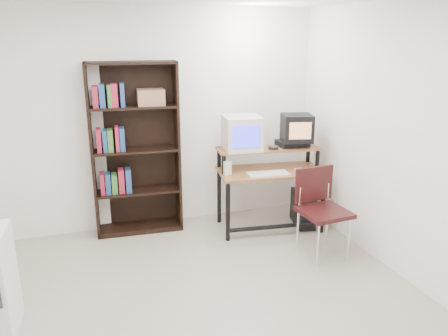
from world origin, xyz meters
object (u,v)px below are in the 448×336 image
object	(u,v)px
crt_monitor	(242,133)
bookshelf	(135,148)
computer_desk	(270,173)
school_chair	(320,202)
crt_tv	(297,128)
pc_tower	(303,208)

from	to	relation	value
crt_monitor	bookshelf	distance (m)	1.26
computer_desk	school_chair	size ratio (longest dim) A/B	1.38
crt_tv	bookshelf	size ratio (longest dim) A/B	0.21
computer_desk	school_chair	bearing A→B (deg)	-67.35
pc_tower	bookshelf	world-z (taller)	bookshelf
crt_monitor	crt_tv	world-z (taller)	crt_tv
crt_monitor	bookshelf	bearing A→B (deg)	174.01
pc_tower	school_chair	size ratio (longest dim) A/B	0.48
bookshelf	crt_monitor	bearing A→B (deg)	-9.12
school_chair	bookshelf	distance (m)	2.18
computer_desk	bookshelf	xyz separation A→B (m)	(-1.52, 0.45, 0.33)
school_chair	pc_tower	bearing A→B (deg)	69.42
computer_desk	crt_monitor	distance (m)	0.59
crt_monitor	bookshelf	xyz separation A→B (m)	(-1.22, 0.28, -0.15)
crt_monitor	crt_tv	size ratio (longest dim) A/B	1.15
computer_desk	crt_tv	size ratio (longest dim) A/B	3.13
crt_monitor	pc_tower	distance (m)	1.23
computer_desk	crt_monitor	xyz separation A→B (m)	(-0.30, 0.16, 0.48)
computer_desk	pc_tower	xyz separation A→B (m)	(0.43, -0.08, -0.48)
pc_tower	crt_monitor	bearing A→B (deg)	173.38
school_chair	bookshelf	size ratio (longest dim) A/B	0.47
crt_monitor	school_chair	distance (m)	1.24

